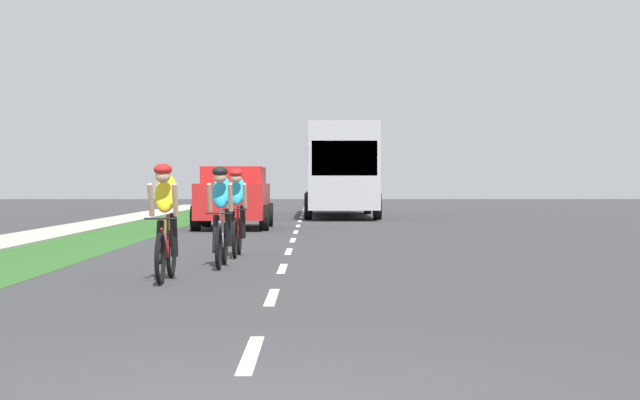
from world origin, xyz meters
TOP-DOWN VIEW (x-y plane):
  - ground_plane at (0.00, 20.00)m, footprint 120.00×120.00m
  - grass_verge at (-4.48, 20.00)m, footprint 2.13×70.00m
  - sidewalk_concrete at (-6.36, 20.00)m, footprint 1.64×70.00m
  - lane_markings_center at (0.00, 24.00)m, footprint 0.12×53.80m
  - cyclist_lead at (-1.51, 7.94)m, footprint 0.42×1.72m
  - cyclist_trailing at (-0.96, 10.25)m, footprint 0.42×1.72m
  - cyclist_distant at (-0.90, 12.63)m, footprint 0.42×1.72m
  - suv_red at (-1.84, 24.20)m, footprint 2.15×4.70m
  - bus_silver at (1.54, 35.27)m, footprint 2.78×11.60m

SIDE VIEW (x-z plane):
  - ground_plane at x=0.00m, z-range 0.00..0.00m
  - grass_verge at x=-4.48m, z-range 0.00..0.01m
  - lane_markings_center at x=0.00m, z-range 0.00..0.01m
  - sidewalk_concrete at x=-6.36m, z-range -0.05..0.06m
  - cyclist_lead at x=-1.51m, z-range 0.02..1.60m
  - cyclist_trailing at x=-0.96m, z-range 0.02..1.60m
  - cyclist_distant at x=-0.90m, z-range 0.02..1.60m
  - suv_red at x=-1.84m, z-range 0.05..1.84m
  - bus_silver at x=1.54m, z-range 0.24..3.72m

